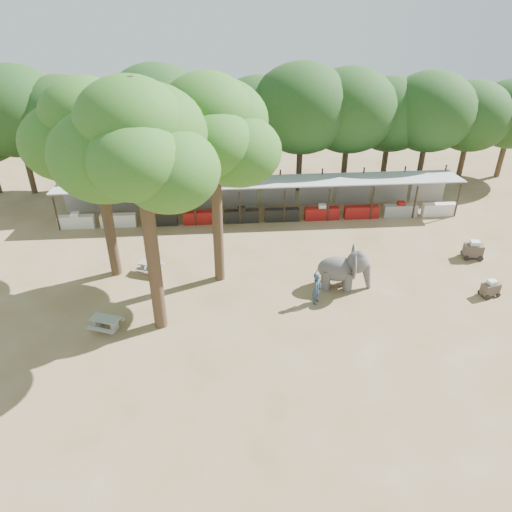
{
  "coord_description": "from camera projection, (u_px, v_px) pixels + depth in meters",
  "views": [
    {
      "loc": [
        -2.73,
        -17.91,
        15.97
      ],
      "look_at": [
        -1.0,
        5.0,
        2.0
      ],
      "focal_mm": 35.0,
      "sensor_mm": 36.0,
      "label": 1
    }
  ],
  "objects": [
    {
      "name": "picnic_table_near",
      "position": [
        106.0,
        322.0,
        24.51
      ],
      "size": [
        1.77,
        1.69,
        0.71
      ],
      "rotation": [
        0.0,
        0.0,
        -0.37
      ],
      "color": "gray",
      "rests_on": "ground"
    },
    {
      "name": "yard_tree_left",
      "position": [
        91.0,
        134.0,
        25.02
      ],
      "size": [
        7.1,
        6.9,
        11.02
      ],
      "color": "#332316",
      "rests_on": "ground"
    },
    {
      "name": "handler",
      "position": [
        317.0,
        288.0,
        26.18
      ],
      "size": [
        0.69,
        0.78,
        1.82
      ],
      "primitive_type": "imported",
      "rotation": [
        0.0,
        0.0,
        1.08
      ],
      "color": "#26384C",
      "rests_on": "ground"
    },
    {
      "name": "cart_front",
      "position": [
        490.0,
        288.0,
        26.95
      ],
      "size": [
        1.13,
        0.88,
        0.98
      ],
      "rotation": [
        0.0,
        0.0,
        0.24
      ],
      "color": "#3C2F27",
      "rests_on": "ground"
    },
    {
      "name": "cart_back",
      "position": [
        473.0,
        250.0,
        30.28
      ],
      "size": [
        1.29,
        0.95,
        1.16
      ],
      "rotation": [
        0.0,
        0.0,
        -0.15
      ],
      "color": "#3C2F27",
      "rests_on": "ground"
    },
    {
      "name": "yard_tree_center",
      "position": [
        136.0,
        146.0,
        20.42
      ],
      "size": [
        7.1,
        6.9,
        12.04
      ],
      "color": "#332316",
      "rests_on": "ground"
    },
    {
      "name": "vendor_stalls",
      "position": [
        261.0,
        200.0,
        34.92
      ],
      "size": [
        28.0,
        2.99,
        2.8
      ],
      "color": "#A0A3A8",
      "rests_on": "ground"
    },
    {
      "name": "ground",
      "position": [
        285.0,
        345.0,
        23.74
      ],
      "size": [
        100.0,
        100.0,
        0.0
      ],
      "primitive_type": "plane",
      "color": "brown",
      "rests_on": "ground"
    },
    {
      "name": "backdrop_trees",
      "position": [
        255.0,
        118.0,
        37.06
      ],
      "size": [
        46.46,
        5.95,
        8.33
      ],
      "color": "#332316",
      "rests_on": "ground"
    },
    {
      "name": "picnic_table_far",
      "position": [
        150.0,
        266.0,
        28.94
      ],
      "size": [
        1.69,
        1.61,
        0.68
      ],
      "rotation": [
        0.0,
        0.0,
        -0.35
      ],
      "color": "gray",
      "rests_on": "ground"
    },
    {
      "name": "elephant",
      "position": [
        344.0,
        269.0,
        27.33
      ],
      "size": [
        3.15,
        2.35,
        2.35
      ],
      "rotation": [
        0.0,
        0.0,
        -0.18
      ],
      "color": "#444242",
      "rests_on": "ground"
    },
    {
      "name": "yard_tree_back",
      "position": [
        211.0,
        131.0,
        24.37
      ],
      "size": [
        7.1,
        6.9,
        11.36
      ],
      "color": "#332316",
      "rests_on": "ground"
    }
  ]
}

